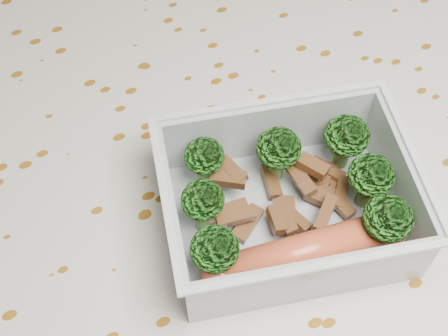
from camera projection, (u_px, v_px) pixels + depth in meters
name	position (u px, v px, depth m)	size (l,w,h in m)	color
dining_table	(217.00, 239.00, 0.53)	(1.40, 0.90, 0.75)	brown
tablecloth	(216.00, 209.00, 0.48)	(1.46, 0.96, 0.19)	beige
lunch_container	(287.00, 206.00, 0.42)	(0.19, 0.16, 0.06)	silver
broccoli_florets	(295.00, 184.00, 0.41)	(0.15, 0.12, 0.05)	#608C3F
meat_pile	(291.00, 194.00, 0.43)	(0.11, 0.08, 0.03)	brown
sausage	(306.00, 252.00, 0.40)	(0.14, 0.04, 0.03)	#C84F2D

